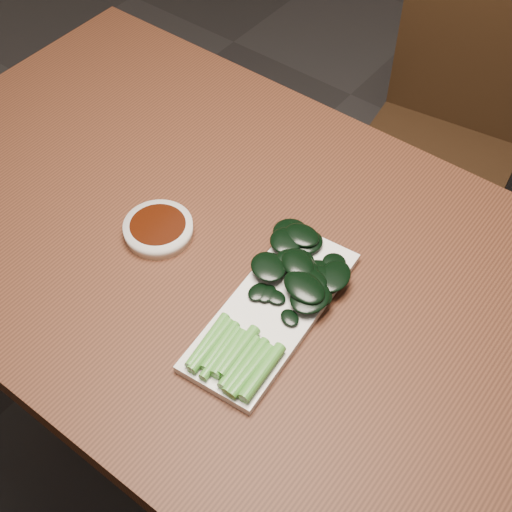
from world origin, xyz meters
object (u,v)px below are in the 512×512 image
object	(u,v)px
table	(244,280)
serving_plate	(272,310)
chair_far	(444,132)
gai_lan	(283,293)
sauce_bowl	(158,229)

from	to	relation	value
table	serving_plate	size ratio (longest dim) A/B	4.12
table	chair_far	distance (m)	0.81
table	serving_plate	bearing A→B (deg)	-31.54
table	serving_plate	xyz separation A→B (m)	(0.11, -0.07, 0.08)
gai_lan	table	bearing A→B (deg)	158.69
sauce_bowl	serving_plate	bearing A→B (deg)	-3.13
gai_lan	sauce_bowl	bearing A→B (deg)	-177.68
table	chair_far	size ratio (longest dim) A/B	1.57
chair_far	gai_lan	world-z (taller)	chair_far
chair_far	sauce_bowl	world-z (taller)	chair_far
chair_far	serving_plate	xyz separation A→B (m)	(0.10, -0.85, 0.27)
table	gai_lan	world-z (taller)	gai_lan
table	serving_plate	world-z (taller)	serving_plate
chair_far	table	bearing A→B (deg)	-99.23
serving_plate	gai_lan	xyz separation A→B (m)	(0.00, 0.02, 0.02)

